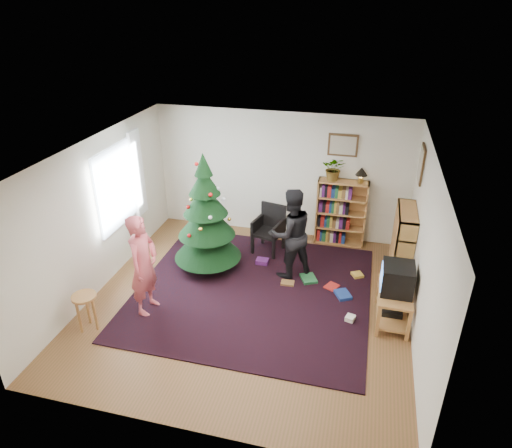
% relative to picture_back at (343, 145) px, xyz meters
% --- Properties ---
extents(floor, '(5.00, 5.00, 0.00)m').
position_rel_picture_back_xyz_m(floor, '(-1.15, -2.48, -1.95)').
color(floor, brown).
rests_on(floor, ground).
extents(ceiling, '(5.00, 5.00, 0.00)m').
position_rel_picture_back_xyz_m(ceiling, '(-1.15, -2.48, 0.55)').
color(ceiling, white).
rests_on(ceiling, wall_back).
extents(wall_back, '(5.00, 0.02, 2.50)m').
position_rel_picture_back_xyz_m(wall_back, '(-1.15, 0.02, -0.70)').
color(wall_back, silver).
rests_on(wall_back, floor).
extents(wall_front, '(5.00, 0.02, 2.50)m').
position_rel_picture_back_xyz_m(wall_front, '(-1.15, -4.97, -0.70)').
color(wall_front, silver).
rests_on(wall_front, floor).
extents(wall_left, '(0.02, 5.00, 2.50)m').
position_rel_picture_back_xyz_m(wall_left, '(-3.65, -2.48, -0.70)').
color(wall_left, silver).
rests_on(wall_left, floor).
extents(wall_right, '(0.02, 5.00, 2.50)m').
position_rel_picture_back_xyz_m(wall_right, '(1.35, -2.48, -0.70)').
color(wall_right, silver).
rests_on(wall_right, floor).
extents(rug, '(3.80, 3.60, 0.02)m').
position_rel_picture_back_xyz_m(rug, '(-1.15, -2.17, -1.94)').
color(rug, black).
rests_on(rug, floor).
extents(window_pane, '(0.04, 1.20, 1.40)m').
position_rel_picture_back_xyz_m(window_pane, '(-3.62, -1.88, -0.45)').
color(window_pane, silver).
rests_on(window_pane, wall_left).
extents(curtain, '(0.06, 0.35, 1.60)m').
position_rel_picture_back_xyz_m(curtain, '(-3.58, -1.18, -0.45)').
color(curtain, white).
rests_on(curtain, wall_left).
extents(picture_back, '(0.55, 0.03, 0.42)m').
position_rel_picture_back_xyz_m(picture_back, '(0.00, 0.00, 0.00)').
color(picture_back, '#4C3319').
rests_on(picture_back, wall_back).
extents(picture_right, '(0.03, 0.50, 0.60)m').
position_rel_picture_back_xyz_m(picture_right, '(1.33, -0.73, 0.00)').
color(picture_right, '#4C3319').
rests_on(picture_right, wall_right).
extents(christmas_tree, '(1.19, 1.19, 2.15)m').
position_rel_picture_back_xyz_m(christmas_tree, '(-2.12, -1.64, -1.05)').
color(christmas_tree, '#3F2816').
rests_on(christmas_tree, rug).
extents(bookshelf_back, '(0.95, 0.30, 1.30)m').
position_rel_picture_back_xyz_m(bookshelf_back, '(0.08, -0.14, -1.29)').
color(bookshelf_back, '#A87D3C').
rests_on(bookshelf_back, floor).
extents(bookshelf_right, '(0.30, 0.95, 1.30)m').
position_rel_picture_back_xyz_m(bookshelf_right, '(1.19, -1.17, -1.29)').
color(bookshelf_right, '#A87D3C').
rests_on(bookshelf_right, floor).
extents(tv_stand, '(0.48, 0.87, 0.55)m').
position_rel_picture_back_xyz_m(tv_stand, '(1.07, -2.40, -1.63)').
color(tv_stand, '#A87D3C').
rests_on(tv_stand, floor).
extents(crt_tv, '(0.46, 0.49, 0.43)m').
position_rel_picture_back_xyz_m(crt_tv, '(1.07, -2.40, -1.19)').
color(crt_tv, black).
rests_on(crt_tv, tv_stand).
extents(armchair, '(0.60, 0.61, 0.92)m').
position_rel_picture_back_xyz_m(armchair, '(-1.20, -0.74, -1.46)').
color(armchair, black).
rests_on(armchair, rug).
extents(stool, '(0.35, 0.35, 0.59)m').
position_rel_picture_back_xyz_m(stool, '(-3.27, -3.67, -1.50)').
color(stool, '#A87D3C').
rests_on(stool, floor).
extents(person_standing, '(0.43, 0.62, 1.63)m').
position_rel_picture_back_xyz_m(person_standing, '(-2.62, -3.04, -1.14)').
color(person_standing, '#D5555F').
rests_on(person_standing, rug).
extents(person_by_chair, '(1.00, 0.96, 1.62)m').
position_rel_picture_back_xyz_m(person_by_chair, '(-0.66, -1.52, -1.14)').
color(person_by_chair, black).
rests_on(person_by_chair, rug).
extents(potted_plant, '(0.44, 0.39, 0.47)m').
position_rel_picture_back_xyz_m(potted_plant, '(-0.12, -0.14, -0.42)').
color(potted_plant, gray).
rests_on(potted_plant, bookshelf_back).
extents(table_lamp, '(0.23, 0.23, 0.30)m').
position_rel_picture_back_xyz_m(table_lamp, '(0.38, -0.14, -0.45)').
color(table_lamp, '#A57F33').
rests_on(table_lamp, bookshelf_back).
extents(floor_clutter, '(1.91, 1.45, 0.08)m').
position_rel_picture_back_xyz_m(floor_clutter, '(-0.10, -1.77, -1.91)').
color(floor_clutter, '#A51E19').
rests_on(floor_clutter, rug).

